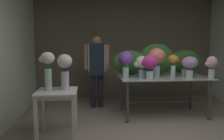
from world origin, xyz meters
name	(u,v)px	position (x,y,z in m)	size (l,w,h in m)	color
ground_plane	(139,116)	(0.00, 1.74, 0.00)	(7.66, 7.66, 0.00)	gray
wall_back	(125,46)	(0.00, 3.48, 1.39)	(4.85, 0.12, 2.77)	#706656
wall_left	(11,47)	(-2.42, 1.74, 1.39)	(0.12, 3.60, 2.77)	silver
display_table_glass	(163,82)	(0.48, 1.74, 0.68)	(1.77, 1.00, 0.80)	#B4C7BC
side_table_white	(57,97)	(-1.49, 0.86, 0.62)	(0.61, 0.63, 0.72)	silver
florist	(97,64)	(-0.82, 2.46, 0.99)	(0.56, 0.24, 1.62)	#232328
foliage_backdrop	(157,61)	(0.46, 2.12, 1.07)	(1.95, 0.29, 0.65)	#387033
vase_violet_lilies	(126,61)	(-0.30, 1.65, 1.11)	(0.26, 0.26, 0.51)	silver
vase_sunset_hydrangea	(173,63)	(0.66, 1.69, 1.07)	(0.21, 0.20, 0.43)	silver
vase_coral_tulips	(156,58)	(0.31, 1.67, 1.16)	(0.34, 0.33, 0.56)	silver
vase_lilac_freesia	(190,64)	(0.91, 1.50, 1.05)	(0.30, 0.30, 0.41)	silver
vase_fuchsia_snapdragons	(125,64)	(-0.26, 1.92, 1.03)	(0.18, 0.17, 0.42)	silver
vase_scarlet_stock	(185,65)	(0.93, 1.77, 1.01)	(0.20, 0.20, 0.35)	silver
vase_blush_ranunculus	(212,65)	(1.26, 1.33, 1.04)	(0.23, 0.20, 0.42)	silver
vase_magenta_peonies	(150,64)	(0.11, 1.41, 1.07)	(0.31, 0.28, 0.45)	silver
vase_ivory_carnations	(142,64)	(0.03, 1.68, 1.05)	(0.31, 0.26, 0.42)	silver
vase_white_roses_tall	(48,67)	(-1.62, 0.86, 1.09)	(0.23, 0.21, 0.59)	silver
vase_cream_lisianthus_tall	(65,68)	(-1.37, 0.93, 1.06)	(0.23, 0.23, 0.56)	silver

